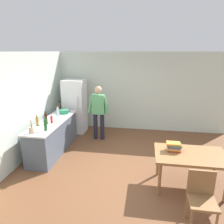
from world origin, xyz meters
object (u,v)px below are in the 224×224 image
Objects in this scene: cooking_pot at (64,112)px; bottle_wine_dark at (46,119)px; person at (99,109)px; bottle_sauce_red at (52,119)px; chair at (202,195)px; bottle_wine_green at (45,125)px; refrigerator at (75,106)px; bottle_oil_amber at (37,121)px; bottle_water_clear at (58,112)px; dining_table at (190,158)px; book_stack at (174,147)px; utensil_jar at (31,130)px; bottle_beer_brown at (59,107)px.

bottle_wine_dark is (-0.10, -0.97, 0.09)m from cooking_pot.
bottle_sauce_red is at bearing -128.85° from person.
chair is 3.55m from bottle_wine_green.
bottle_sauce_red is at bearing -91.01° from refrigerator.
person reaches higher than bottle_oil_amber.
bottle_wine_green reaches higher than bottle_sauce_red.
chair is 2.68× the size of bottle_wine_dark.
bottle_water_clear is 0.88× the size of bottle_wine_dark.
cooking_pot is at bearing 84.20° from bottle_wine_dark.
bottle_water_clear is (-3.41, 1.53, 0.35)m from dining_table.
book_stack is (2.03, -2.04, -0.14)m from person.
utensil_jar is at bearing -94.15° from refrigerator.
refrigerator is 1.29× the size of dining_table.
bottle_wine_dark reaches higher than bottle_water_clear.
bottle_wine_dark is at bearing 166.36° from dining_table.
bottle_oil_amber is 0.93× the size of book_stack.
bottle_water_clear is at bearing 98.57° from bottle_wine_green.
cooking_pot is at bearing 90.55° from bottle_sauce_red.
cooking_pot is 0.98m from bottle_wine_dark.
cooking_pot is (-3.34, 2.78, 0.43)m from chair.
dining_table is at bearing -42.41° from person.
book_stack is at bearing -5.79° from bottle_wine_green.
refrigerator is at bearing 59.72° from bottle_beer_brown.
bottle_wine_green is at bearing 172.97° from dining_table.
bottle_oil_amber is 0.82× the size of bottle_wine_green.
bottle_oil_amber is (-0.12, 0.51, 0.04)m from utensil_jar.
bottle_sauce_red is (0.01, -0.88, 0.04)m from cooking_pot.
dining_table is 1.54× the size of chair.
bottle_wine_dark is at bearing 158.69° from chair.
bottle_water_clear is 0.88× the size of bottle_wine_green.
cooking_pot is 1.18× the size of bottle_wine_green.
dining_table is 4.12× the size of bottle_wine_dark.
book_stack is at bearing -13.19° from bottle_wine_dark.
refrigerator is 1.10m from person.
chair is at bearing -40.60° from bottle_beer_brown.
utensil_jar is (-3.48, 0.18, 0.31)m from dining_table.
person reaches higher than utensil_jar.
person is 1.87× the size of chair.
bottle_wine_dark is at bearing 166.81° from book_stack.
person reaches higher than bottle_wine_dark.
bottle_sauce_red is at bearing 164.43° from dining_table.
bottle_wine_green is at bearing -65.41° from bottle_wine_dark.
bottle_oil_amber is (-0.20, -0.84, -0.01)m from bottle_water_clear.
bottle_oil_amber is at bearing 169.16° from dining_table.
bottle_wine_dark is (-0.03, -0.69, 0.02)m from bottle_water_clear.
person is 5.00× the size of bottle_wine_green.
bottle_wine_green reaches higher than dining_table.
bottle_wine_green reaches higher than utensil_jar.
book_stack is at bearing -10.13° from bottle_oil_amber.
bottle_wine_green reaches higher than cooking_pot.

